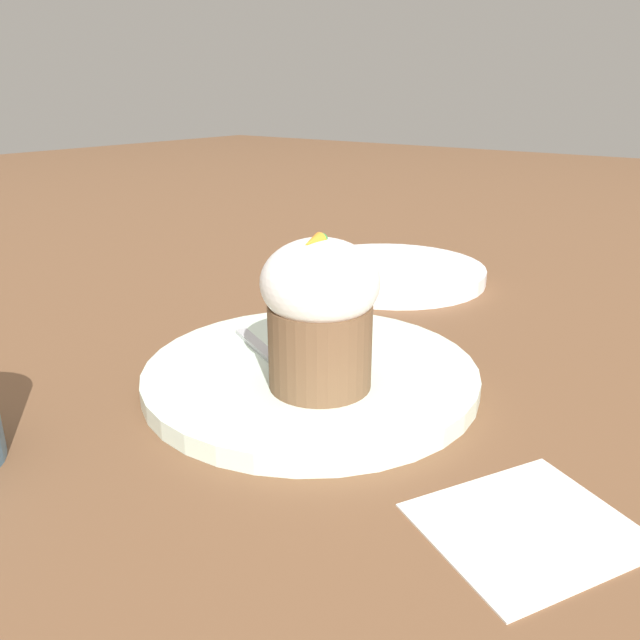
{
  "coord_description": "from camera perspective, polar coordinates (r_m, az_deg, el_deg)",
  "views": [
    {
      "loc": [
        0.35,
        0.28,
        0.22
      ],
      "look_at": [
        0.02,
        0.03,
        0.07
      ],
      "focal_mm": 35.0,
      "sensor_mm": 36.0,
      "label": 1
    }
  ],
  "objects": [
    {
      "name": "side_plate",
      "position": [
        0.77,
        6.44,
        4.34
      ],
      "size": [
        0.23,
        0.23,
        0.02
      ],
      "color": "white",
      "rests_on": "ground_plane"
    },
    {
      "name": "dessert_plate",
      "position": [
        0.5,
        -0.85,
        -4.96
      ],
      "size": [
        0.26,
        0.26,
        0.02
      ],
      "color": "silver",
      "rests_on": "ground_plane"
    },
    {
      "name": "ground_plane",
      "position": [
        0.5,
        -0.84,
        -5.73
      ],
      "size": [
        4.0,
        4.0,
        0.0
      ],
      "primitive_type": "plane",
      "color": "brown"
    },
    {
      "name": "paper_napkin",
      "position": [
        0.37,
        18.45,
        -17.42
      ],
      "size": [
        0.14,
        0.13,
        0.0
      ],
      "color": "white",
      "rests_on": "ground_plane"
    },
    {
      "name": "carrot_cake",
      "position": [
        0.44,
        -0.0,
        0.83
      ],
      "size": [
        0.08,
        0.08,
        0.11
      ],
      "color": "brown",
      "rests_on": "dessert_plate"
    },
    {
      "name": "spoon",
      "position": [
        0.5,
        -3.69,
        -3.67
      ],
      "size": [
        0.06,
        0.11,
        0.01
      ],
      "color": "#B7B7BC",
      "rests_on": "dessert_plate"
    }
  ]
}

